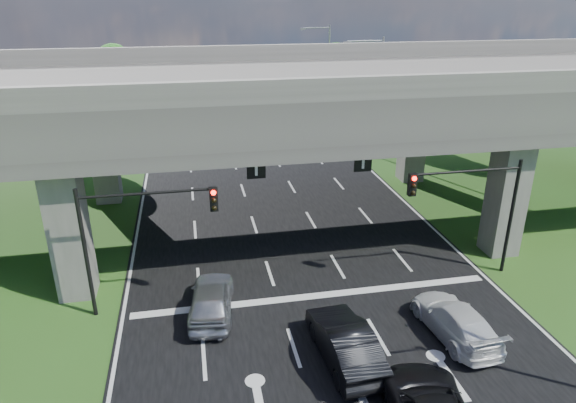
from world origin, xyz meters
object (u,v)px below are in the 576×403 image
object	(u,v)px
car_white	(455,320)
signal_left	(136,226)
streetlight_beyond	(325,64)
signal_right	(474,199)
streetlight_far	(375,89)
car_dark	(345,342)
car_silver	(211,299)

from	to	relation	value
car_white	signal_left	bearing A→B (deg)	-23.60
streetlight_beyond	signal_left	bearing A→B (deg)	-116.43
signal_left	streetlight_beyond	world-z (taller)	streetlight_beyond
signal_right	signal_left	size ratio (longest dim) A/B	1.00
streetlight_beyond	car_white	xyz separation A→B (m)	(-5.16, -40.47, -5.11)
streetlight_far	car_dark	distance (m)	27.50
car_silver	signal_left	bearing A→B (deg)	-10.47
signal_left	streetlight_far	size ratio (longest dim) A/B	0.60
signal_right	streetlight_far	world-z (taller)	streetlight_far
streetlight_beyond	car_dark	bearing A→B (deg)	-103.83
streetlight_far	car_white	distance (m)	25.53
signal_right	signal_left	world-z (taller)	same
signal_left	car_white	distance (m)	13.94
car_silver	car_dark	size ratio (longest dim) A/B	0.93
signal_left	car_silver	world-z (taller)	signal_left
streetlight_far	car_dark	bearing A→B (deg)	-111.96
signal_right	car_white	distance (m)	6.30
signal_left	car_white	world-z (taller)	signal_left
signal_right	streetlight_far	bearing A→B (deg)	83.53
streetlight_far	streetlight_beyond	xyz separation A→B (m)	(0.00, 16.00, 0.00)
car_silver	car_dark	xyz separation A→B (m)	(4.87, -4.08, 0.03)
signal_left	car_white	bearing A→B (deg)	-19.09
car_dark	car_white	bearing A→B (deg)	-176.59
signal_right	streetlight_beyond	distance (m)	36.17
streetlight_far	car_silver	bearing A→B (deg)	-125.51
streetlight_far	car_white	xyz separation A→B (m)	(-5.16, -24.47, -5.11)
car_silver	car_white	world-z (taller)	car_silver
signal_right	streetlight_beyond	world-z (taller)	streetlight_beyond
car_dark	streetlight_beyond	bearing A→B (deg)	-107.43
car_silver	streetlight_far	bearing A→B (deg)	-118.18
streetlight_beyond	car_white	size ratio (longest dim) A/B	2.05
signal_left	car_dark	distance (m)	9.87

